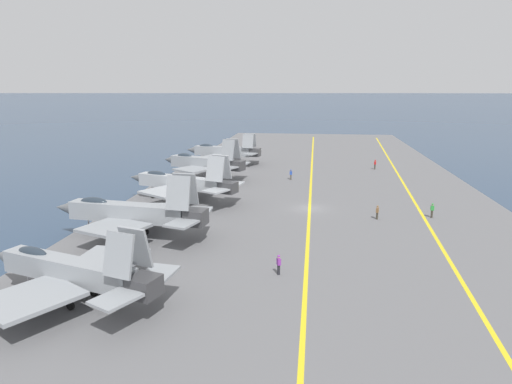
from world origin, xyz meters
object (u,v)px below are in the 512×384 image
object	(u,v)px
parked_jet_third	(183,183)
crew_blue_vest	(291,174)
crew_red_vest	(375,164)
crew_brown_vest	(377,212)
parked_jet_fifth	(224,151)
parked_jet_nearest	(72,271)
parked_jet_second	(131,212)
crew_green_vest	(432,210)
crew_purple_vest	(279,264)
parked_jet_fourth	(204,163)

from	to	relation	value
parked_jet_third	crew_blue_vest	world-z (taller)	parked_jet_third
crew_red_vest	crew_brown_vest	distance (m)	33.53
parked_jet_fifth	crew_brown_vest	world-z (taller)	parked_jet_fifth
parked_jet_fifth	parked_jet_third	bearing A→B (deg)	-178.98
parked_jet_nearest	parked_jet_second	size ratio (longest dim) A/B	0.92
parked_jet_second	crew_green_vest	distance (m)	34.15
parked_jet_nearest	parked_jet_third	xyz separation A→B (m)	(28.92, 0.36, 0.35)
parked_jet_third	parked_jet_fifth	world-z (taller)	parked_jet_third
crew_red_vest	parked_jet_fifth	bearing A→B (deg)	84.94
crew_brown_vest	parked_jet_fifth	bearing A→B (deg)	35.07
crew_purple_vest	parked_jet_third	bearing A→B (deg)	33.09
crew_purple_vest	crew_red_vest	bearing A→B (deg)	-15.32
parked_jet_second	crew_blue_vest	world-z (taller)	parked_jet_second
parked_jet_third	parked_jet_fifth	size ratio (longest dim) A/B	1.09
parked_jet_fourth	crew_blue_vest	world-z (taller)	parked_jet_fourth
parked_jet_nearest	crew_green_vest	bearing A→B (deg)	-50.39
parked_jet_fifth	crew_blue_vest	bearing A→B (deg)	-135.35
parked_jet_second	parked_jet_third	world-z (taller)	parked_jet_second
crew_blue_vest	parked_jet_nearest	bearing A→B (deg)	163.97
parked_jet_fourth	crew_red_vest	world-z (taller)	parked_jet_fourth
parked_jet_nearest	parked_jet_fifth	size ratio (longest dim) A/B	1.00
parked_jet_third	crew_purple_vest	distance (m)	26.72
crew_purple_vest	crew_red_vest	xyz separation A→B (m)	(50.69, -13.89, 0.05)
parked_jet_third	parked_jet_fourth	xyz separation A→B (m)	(15.46, 0.90, 0.10)
crew_red_vest	crew_blue_vest	bearing A→B (deg)	127.83
parked_jet_fourth	parked_jet_third	bearing A→B (deg)	-176.66
parked_jet_nearest	crew_brown_vest	bearing A→B (deg)	-45.40
parked_jet_third	parked_jet_second	bearing A→B (deg)	176.24
crew_purple_vest	parked_jet_fourth	bearing A→B (deg)	22.25
crew_purple_vest	crew_green_vest	distance (m)	25.10
parked_jet_fourth	crew_purple_vest	world-z (taller)	parked_jet_fourth
parked_jet_second	crew_purple_vest	world-z (taller)	parked_jet_second
parked_jet_fourth	crew_green_vest	distance (m)	37.24
parked_jet_nearest	crew_red_vest	bearing A→B (deg)	-26.13
parked_jet_nearest	parked_jet_third	world-z (taller)	parked_jet_third
parked_jet_nearest	crew_green_vest	xyz separation A→B (m)	(25.45, -30.75, -1.35)
parked_jet_fifth	crew_brown_vest	xyz separation A→B (m)	(-35.88, -25.19, -1.59)
crew_purple_vest	crew_brown_vest	distance (m)	20.09
parked_jet_third	crew_brown_vest	xyz separation A→B (m)	(-4.97, -24.64, -1.75)
parked_jet_fifth	parked_jet_fourth	bearing A→B (deg)	178.70
parked_jet_second	parked_jet_fifth	xyz separation A→B (m)	(45.90, -0.43, -0.20)
crew_green_vest	crew_brown_vest	bearing A→B (deg)	103.05
crew_blue_vest	crew_brown_vest	xyz separation A→B (m)	(-21.69, -11.17, -0.03)
crew_brown_vest	parked_jet_fourth	bearing A→B (deg)	51.35
crew_blue_vest	crew_purple_vest	bearing A→B (deg)	-178.40
parked_jet_fourth	crew_blue_vest	xyz separation A→B (m)	(1.26, -14.37, -1.82)
crew_blue_vest	crew_green_vest	distance (m)	26.81
parked_jet_third	crew_green_vest	bearing A→B (deg)	-96.36
parked_jet_second	crew_red_vest	size ratio (longest dim) A/B	9.36
parked_jet_nearest	crew_red_vest	distance (m)	63.80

